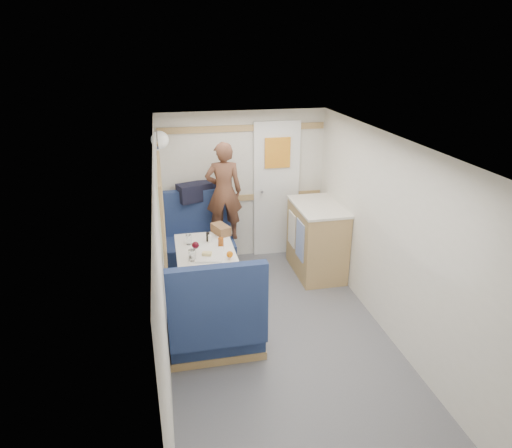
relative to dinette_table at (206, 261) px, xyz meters
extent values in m
plane|color=#515156|center=(0.65, -1.00, -0.57)|extent=(4.50, 4.50, 0.00)
plane|color=silver|center=(0.65, -1.00, 1.43)|extent=(4.50, 4.50, 0.00)
cube|color=silver|center=(0.65, 1.25, 0.43)|extent=(2.20, 0.02, 2.00)
cube|color=silver|center=(-0.45, -1.00, 0.43)|extent=(0.02, 4.50, 2.00)
cube|color=silver|center=(1.75, -1.00, 0.43)|extent=(0.02, 4.50, 2.00)
cube|color=olive|center=(0.65, 1.23, 0.28)|extent=(2.15, 0.02, 0.08)
cube|color=olive|center=(0.65, 1.23, 1.21)|extent=(2.15, 0.02, 0.08)
cube|color=#9EA38A|center=(-0.43, 0.00, 0.68)|extent=(0.04, 1.30, 0.72)
cube|color=white|center=(1.10, 1.22, 0.36)|extent=(0.62, 0.04, 1.86)
cube|color=gold|center=(1.10, 1.19, 0.88)|extent=(0.34, 0.03, 0.40)
cylinder|color=silver|center=(0.88, 1.17, 0.38)|extent=(0.04, 0.10, 0.04)
cube|color=white|center=(0.00, 0.00, 0.13)|extent=(0.62, 0.92, 0.04)
cylinder|color=silver|center=(0.00, 0.00, -0.22)|extent=(0.08, 0.08, 0.66)
cylinder|color=silver|center=(0.00, 0.00, -0.55)|extent=(0.36, 0.36, 0.03)
cube|color=navy|center=(0.00, 0.80, -0.34)|extent=(0.88, 0.50, 0.45)
cube|color=navy|center=(0.00, 1.08, 0.08)|extent=(0.88, 0.10, 0.80)
cube|color=olive|center=(0.00, 0.80, -0.53)|extent=(0.90, 0.52, 0.08)
cube|color=navy|center=(0.00, -0.80, -0.34)|extent=(0.88, 0.50, 0.45)
cube|color=navy|center=(0.00, -1.08, 0.08)|extent=(0.88, 0.10, 0.80)
cube|color=olive|center=(0.00, -0.80, -0.53)|extent=(0.90, 0.52, 0.08)
cube|color=olive|center=(0.00, 1.12, 0.31)|extent=(0.90, 0.14, 0.04)
sphere|color=white|center=(-0.39, 0.85, 1.18)|extent=(0.20, 0.20, 0.20)
cube|color=olive|center=(1.47, 0.55, -0.12)|extent=(0.54, 0.90, 0.90)
cube|color=silver|center=(1.47, 0.55, 0.34)|extent=(0.56, 0.92, 0.03)
cube|color=#5972B2|center=(1.19, 0.37, -0.02)|extent=(0.01, 0.30, 0.48)
cube|color=silver|center=(1.19, 0.73, -0.02)|extent=(0.01, 0.28, 0.44)
imported|color=brown|center=(0.34, 0.86, 0.51)|extent=(0.47, 0.32, 1.25)
cube|color=black|center=(0.01, 1.12, 0.45)|extent=(0.51, 0.37, 0.22)
cube|color=white|center=(0.03, -0.18, 0.16)|extent=(0.34, 0.41, 0.02)
sphere|color=#E9540A|center=(0.22, -0.30, 0.21)|extent=(0.07, 0.07, 0.07)
cube|color=#F6E78E|center=(0.00, -0.21, 0.19)|extent=(0.11, 0.08, 0.03)
cylinder|color=white|center=(-0.11, -0.18, 0.16)|extent=(0.06, 0.06, 0.01)
cylinder|color=white|center=(-0.11, -0.18, 0.21)|extent=(0.01, 0.01, 0.10)
sphere|color=#460713|center=(-0.11, -0.18, 0.28)|extent=(0.08, 0.08, 0.08)
cylinder|color=silver|center=(-0.16, -0.27, 0.21)|extent=(0.07, 0.07, 0.12)
cylinder|color=white|center=(-0.16, 0.15, 0.21)|extent=(0.07, 0.07, 0.11)
cylinder|color=#924515|center=(0.18, 0.03, 0.20)|extent=(0.06, 0.06, 0.10)
cylinder|color=black|center=(0.05, 0.19, 0.21)|extent=(0.04, 0.04, 0.11)
cylinder|color=white|center=(0.07, 0.15, 0.20)|extent=(0.04, 0.04, 0.09)
cube|color=brown|center=(0.22, 0.38, 0.21)|extent=(0.22, 0.29, 0.11)
camera|label=1|loc=(-0.37, -4.49, 2.24)|focal=32.00mm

